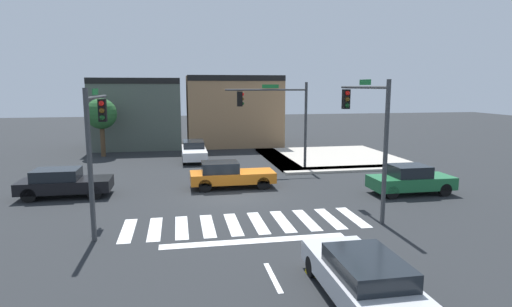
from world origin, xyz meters
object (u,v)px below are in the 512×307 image
Objects in this scene: car_black at (63,182)px; car_white at (194,151)px; traffic_signal_southwest at (96,132)px; car_orange at (229,175)px; traffic_signal_southeast at (367,120)px; car_green at (411,180)px; car_silver at (362,277)px; traffic_signal_northeast at (277,110)px; roadside_tree at (101,114)px.

car_white is at bearing 54.27° from car_black.
car_black is at bearing 26.83° from traffic_signal_southwest.
traffic_signal_southwest is at bearing -135.70° from car_orange.
car_green is at bearing -57.02° from traffic_signal_southeast.
car_white is 9.30m from car_orange.
car_green reaches higher than car_black.
car_white is 1.11× the size of car_green.
car_silver is 16.31m from car_black.
car_black is (-6.91, -9.60, 0.02)m from car_white.
car_green reaches higher than car_white.
traffic_signal_southeast is 1.32× the size of car_black.
traffic_signal_northeast is 1.22× the size of car_white.
traffic_signal_southwest is 0.95× the size of traffic_signal_northeast.
traffic_signal_northeast is at bearing -32.80° from roadside_tree.
car_silver is (-7.23, -9.98, -0.06)m from car_green.
roadside_tree reaches higher than car_white.
traffic_signal_southeast reaches higher than roadside_tree.
car_green is at bearing -18.73° from car_orange.
car_green is 17.75m from car_black.
car_black is at bearing -177.07° from car_orange.
car_orange reaches higher than car_white.
car_orange is 1.00× the size of roadside_tree.
roadside_tree is at bearing 90.56° from car_black.
car_orange is at bearing 8.06° from car_silver.
traffic_signal_southwest is 8.69m from car_orange.
car_white is (-6.94, 14.65, -3.35)m from traffic_signal_southeast.
traffic_signal_northeast is 14.64m from roadside_tree.
car_silver is 27.50m from roadside_tree.
car_black is (-13.85, 5.05, -3.33)m from traffic_signal_southeast.
roadside_tree is (-12.29, 7.92, -0.66)m from traffic_signal_northeast.
roadside_tree is (-7.03, 3.07, 2.62)m from car_white.
car_orange is 1.04× the size of car_black.
traffic_signal_northeast is at bearing 21.33° from car_black.
traffic_signal_southwest is 13.80m from traffic_signal_northeast.
car_green reaches higher than car_silver.
traffic_signal_northeast is 6.56m from car_orange.
car_silver is at bearing 54.06° from car_green.
car_green is at bearing -40.91° from roadside_tree.
car_orange is at bearing 49.43° from traffic_signal_northeast.
traffic_signal_southeast is at bearing 25.35° from car_white.
car_orange is (-9.08, 3.08, -0.02)m from car_green.
roadside_tree is at bearing 125.08° from car_orange.
traffic_signal_northeast is 17.79m from car_silver.
traffic_signal_southeast is 1.27× the size of car_silver.
traffic_signal_southeast is at bearing -89.01° from traffic_signal_southwest.
car_silver is at bearing 83.93° from traffic_signal_northeast.
traffic_signal_southeast reaches higher than car_green.
car_green reaches higher than car_orange.
car_silver is at bearing 8.73° from car_white.
car_black is 0.96× the size of roadside_tree.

